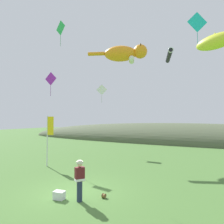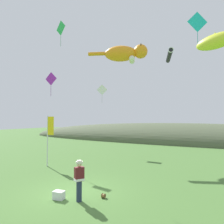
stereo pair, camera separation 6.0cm
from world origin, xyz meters
The scene contains 13 objects.
ground_plane centered at (0.00, 0.00, 0.00)m, with size 120.00×120.00×0.00m, color #477033.
distant_hill_ridge centered at (0.00, 26.05, 0.00)m, with size 60.87×12.95×5.92m.
festival_attendant centered at (0.90, -0.78, 0.95)m, with size 0.44×0.49×1.77m.
kite_spool centered at (1.66, 0.03, 0.10)m, with size 0.15×0.21×0.21m.
picnic_cooler centered at (-0.05, -1.02, 0.18)m, with size 0.53×0.39×0.36m.
festival_banner_pole centered at (-5.10, 3.36, 2.51)m, with size 0.66×0.08×3.83m.
kite_giant_cat centered at (-2.22, 11.15, 10.51)m, with size 5.98×2.96×1.91m.
kite_fish_windsock centered at (6.64, 4.51, 8.00)m, with size 3.24×2.23×0.98m.
kite_tube_streamer centered at (2.85, 8.86, 8.88)m, with size 1.22×2.95×0.44m.
kite_diamond_white centered at (-5.48, 11.92, 6.99)m, with size 1.13×0.53×2.14m.
kite_diamond_green centered at (-4.87, 4.29, 11.00)m, with size 1.22×0.34×2.16m.
kite_diamond_teal centered at (5.20, 6.71, 10.24)m, with size 1.22×0.77×2.33m.
kite_diamond_violet centered at (-6.20, 4.61, 7.01)m, with size 1.15×0.15×2.05m.
Camera 2 is at (6.27, -7.91, 3.57)m, focal length 32.00 mm.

